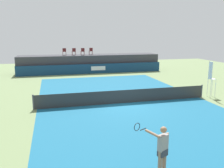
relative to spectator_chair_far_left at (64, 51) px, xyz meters
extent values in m
plane|color=#6B7F51|center=(3.23, -12.35, -2.69)|extent=(48.00, 48.00, 0.00)
cube|color=#16597A|center=(3.23, -15.35, -2.69)|extent=(12.00, 22.00, 0.00)
cube|color=navy|center=(3.23, -1.85, -2.09)|extent=(18.00, 0.20, 1.20)
cube|color=white|center=(3.97, -1.96, -2.03)|extent=(1.80, 0.02, 0.50)
cube|color=#38383D|center=(3.23, -0.05, -1.59)|extent=(18.00, 2.80, 2.20)
cylinder|color=#561919|center=(0.21, 0.27, -0.27)|extent=(0.04, 0.04, 0.44)
cylinder|color=#561919|center=(-0.20, 0.28, -0.27)|extent=(0.04, 0.04, 0.44)
cylinder|color=#561919|center=(0.20, -0.13, -0.27)|extent=(0.04, 0.04, 0.44)
cylinder|color=#561919|center=(-0.20, -0.12, -0.27)|extent=(0.04, 0.04, 0.44)
cube|color=#561919|center=(0.00, 0.08, -0.04)|extent=(0.45, 0.45, 0.03)
cube|color=#561919|center=(0.00, -0.13, 0.19)|extent=(0.44, 0.04, 0.42)
cylinder|color=#561919|center=(1.36, 0.11, -0.27)|extent=(0.04, 0.04, 0.44)
cylinder|color=#561919|center=(0.96, 0.08, -0.27)|extent=(0.04, 0.04, 0.44)
cylinder|color=#561919|center=(1.39, -0.29, -0.27)|extent=(0.04, 0.04, 0.44)
cylinder|color=#561919|center=(0.99, -0.32, -0.27)|extent=(0.04, 0.04, 0.44)
cube|color=#561919|center=(1.17, -0.11, -0.04)|extent=(0.47, 0.47, 0.03)
cube|color=#561919|center=(1.19, -0.31, 0.19)|extent=(0.44, 0.06, 0.42)
cylinder|color=#561919|center=(2.48, 0.05, -0.27)|extent=(0.04, 0.04, 0.44)
cylinder|color=#561919|center=(2.08, 0.03, -0.27)|extent=(0.04, 0.04, 0.44)
cylinder|color=#561919|center=(2.50, -0.36, -0.27)|extent=(0.04, 0.04, 0.44)
cylinder|color=#561919|center=(2.10, -0.37, -0.27)|extent=(0.04, 0.04, 0.44)
cube|color=#561919|center=(2.29, -0.16, -0.04)|extent=(0.46, 0.46, 0.03)
cube|color=#561919|center=(2.30, -0.37, 0.19)|extent=(0.44, 0.05, 0.42)
cylinder|color=#561919|center=(3.61, 0.39, -0.27)|extent=(0.04, 0.04, 0.44)
cylinder|color=#561919|center=(3.20, 0.38, -0.27)|extent=(0.04, 0.04, 0.44)
cylinder|color=#561919|center=(3.62, -0.01, -0.27)|extent=(0.04, 0.04, 0.44)
cylinder|color=#561919|center=(3.22, -0.03, -0.27)|extent=(0.04, 0.04, 0.44)
cube|color=#561919|center=(3.41, 0.18, -0.04)|extent=(0.46, 0.46, 0.03)
cube|color=#561919|center=(3.42, -0.02, 0.19)|extent=(0.44, 0.04, 0.42)
cylinder|color=white|center=(10.48, -15.56, -1.99)|extent=(0.04, 0.04, 1.40)
cylinder|color=white|center=(10.48, -15.15, -1.99)|extent=(0.04, 0.04, 1.40)
cylinder|color=white|center=(10.07, -15.55, -1.99)|extent=(0.04, 0.04, 1.40)
cylinder|color=white|center=(10.08, -15.15, -1.99)|extent=(0.04, 0.04, 1.40)
cube|color=white|center=(10.28, -15.35, -1.28)|extent=(0.44, 0.44, 0.03)
cube|color=white|center=(10.07, -15.35, -0.60)|extent=(0.03, 0.44, 1.33)
cube|color=#2D2D2D|center=(3.23, -15.35, -2.22)|extent=(12.40, 0.02, 0.95)
cylinder|color=#4C4C51|center=(-2.97, -15.35, -2.19)|extent=(0.10, 0.10, 1.00)
cylinder|color=#4C4C51|center=(9.43, -15.35, -2.19)|extent=(0.10, 0.10, 1.00)
cylinder|color=#997051|center=(1.90, -24.13, -2.18)|extent=(0.14, 0.14, 0.82)
cylinder|color=#997051|center=(1.68, -24.24, -2.18)|extent=(0.14, 0.14, 0.82)
cube|color=#333338|center=(1.79, -24.18, -1.85)|extent=(0.40, 0.35, 0.24)
cube|color=gray|center=(1.79, -24.18, -1.49)|extent=(0.41, 0.34, 0.56)
sphere|color=#997051|center=(1.79, -24.18, -1.03)|extent=(0.22, 0.22, 0.22)
cylinder|color=#997051|center=(2.00, -24.08, -1.51)|extent=(0.09, 0.09, 0.60)
cylinder|color=#997051|center=(1.45, -24.05, -1.19)|extent=(0.35, 0.58, 0.14)
cylinder|color=black|center=(1.26, -23.68, -1.16)|extent=(0.28, 0.16, 0.03)
torus|color=black|center=(1.13, -23.42, -1.16)|extent=(0.28, 0.16, 0.30)
sphere|color=#D8EA33|center=(5.10, -14.46, -2.66)|extent=(0.07, 0.07, 0.07)
camera|label=1|loc=(-1.76, -31.04, 2.09)|focal=38.46mm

